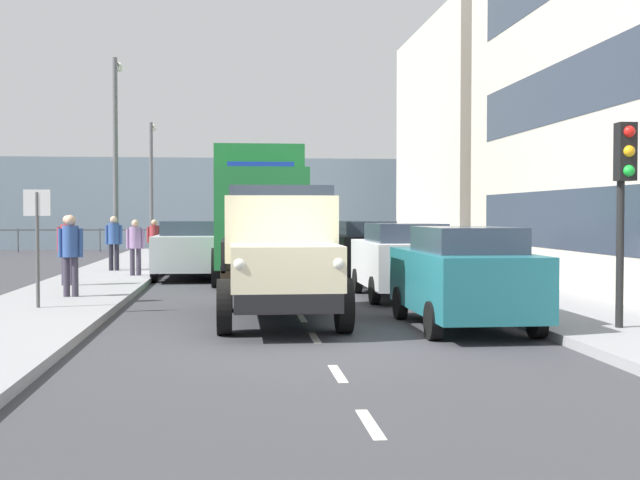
{
  "coord_description": "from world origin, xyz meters",
  "views": [
    {
      "loc": [
        1.24,
        12.29,
        1.94
      ],
      "look_at": [
        -0.75,
        -6.9,
        1.32
      ],
      "focal_mm": 46.37,
      "sensor_mm": 36.0,
      "label": 1
    }
  ],
  "objects_px": {
    "lamp_post_promenade": "(116,145)",
    "car_silver_oppositeside_0": "(189,248)",
    "pedestrian_strolling": "(114,238)",
    "pedestrian_with_bag": "(71,248)",
    "traffic_light_near": "(624,179)",
    "lamp_post_far": "(152,175)",
    "pedestrian_by_lamp": "(135,243)",
    "pedestrian_in_dark_coat": "(154,238)",
    "car_teal_kerbside_near": "(463,276)",
    "lorry_cargo_green": "(258,209)",
    "car_white_kerbside_1": "(403,259)",
    "truck_vintage_cream": "(280,257)",
    "street_sign": "(37,227)",
    "pedestrian_couple_a": "(68,244)",
    "car_black_kerbside_2": "(364,249)"
  },
  "relations": [
    {
      "from": "pedestrian_strolling",
      "to": "car_teal_kerbside_near",
      "type": "bearing_deg",
      "value": 120.65
    },
    {
      "from": "truck_vintage_cream",
      "to": "car_black_kerbside_2",
      "type": "xyz_separation_m",
      "value": [
        -3.05,
        -9.77,
        -0.28
      ]
    },
    {
      "from": "traffic_light_near",
      "to": "pedestrian_strolling",
      "type": "bearing_deg",
      "value": -55.36
    },
    {
      "from": "lamp_post_promenade",
      "to": "lamp_post_far",
      "type": "relative_size",
      "value": 1.16
    },
    {
      "from": "lorry_cargo_green",
      "to": "car_silver_oppositeside_0",
      "type": "xyz_separation_m",
      "value": [
        2.05,
        -0.43,
        -1.18
      ]
    },
    {
      "from": "car_teal_kerbside_near",
      "to": "pedestrian_strolling",
      "type": "distance_m",
      "value": 14.97
    },
    {
      "from": "pedestrian_strolling",
      "to": "lamp_post_promenade",
      "type": "distance_m",
      "value": 3.07
    },
    {
      "from": "lamp_post_far",
      "to": "truck_vintage_cream",
      "type": "bearing_deg",
      "value": 101.05
    },
    {
      "from": "car_white_kerbside_1",
      "to": "traffic_light_near",
      "type": "bearing_deg",
      "value": 108.99
    },
    {
      "from": "pedestrian_strolling",
      "to": "lamp_post_promenade",
      "type": "xyz_separation_m",
      "value": [
        -0.0,
        -0.64,
        3.0
      ]
    },
    {
      "from": "pedestrian_strolling",
      "to": "lamp_post_far",
      "type": "height_order",
      "value": "lamp_post_far"
    },
    {
      "from": "car_teal_kerbside_near",
      "to": "pedestrian_by_lamp",
      "type": "xyz_separation_m",
      "value": [
        6.71,
        -10.7,
        0.2
      ]
    },
    {
      "from": "pedestrian_by_lamp",
      "to": "lamp_post_promenade",
      "type": "relative_size",
      "value": 0.24
    },
    {
      "from": "car_white_kerbside_1",
      "to": "pedestrian_with_bag",
      "type": "distance_m",
      "value": 7.38
    },
    {
      "from": "car_teal_kerbside_near",
      "to": "car_white_kerbside_1",
      "type": "distance_m",
      "value": 5.01
    },
    {
      "from": "lamp_post_far",
      "to": "street_sign",
      "type": "relative_size",
      "value": 2.6
    },
    {
      "from": "car_white_kerbside_1",
      "to": "pedestrian_with_bag",
      "type": "height_order",
      "value": "pedestrian_with_bag"
    },
    {
      "from": "pedestrian_in_dark_coat",
      "to": "lamp_post_far",
      "type": "distance_m",
      "value": 8.49
    },
    {
      "from": "car_black_kerbside_2",
      "to": "pedestrian_couple_a",
      "type": "distance_m",
      "value": 8.62
    },
    {
      "from": "traffic_light_near",
      "to": "lamp_post_far",
      "type": "height_order",
      "value": "lamp_post_far"
    },
    {
      "from": "lorry_cargo_green",
      "to": "car_black_kerbside_2",
      "type": "bearing_deg",
      "value": 174.66
    },
    {
      "from": "car_teal_kerbside_near",
      "to": "traffic_light_near",
      "type": "height_order",
      "value": "traffic_light_near"
    },
    {
      "from": "truck_vintage_cream",
      "to": "lorry_cargo_green",
      "type": "bearing_deg",
      "value": -89.34
    },
    {
      "from": "lorry_cargo_green",
      "to": "pedestrian_in_dark_coat",
      "type": "height_order",
      "value": "lorry_cargo_green"
    },
    {
      "from": "car_silver_oppositeside_0",
      "to": "lamp_post_promenade",
      "type": "relative_size",
      "value": 0.67
    },
    {
      "from": "lorry_cargo_green",
      "to": "lamp_post_promenade",
      "type": "xyz_separation_m",
      "value": [
        4.47,
        -2.49,
        2.08
      ]
    },
    {
      "from": "lamp_post_promenade",
      "to": "lamp_post_far",
      "type": "bearing_deg",
      "value": -90.56
    },
    {
      "from": "lorry_cargo_green",
      "to": "street_sign",
      "type": "relative_size",
      "value": 3.65
    },
    {
      "from": "lamp_post_promenade",
      "to": "car_silver_oppositeside_0",
      "type": "bearing_deg",
      "value": 139.47
    },
    {
      "from": "lorry_cargo_green",
      "to": "pedestrian_with_bag",
      "type": "distance_m",
      "value": 7.71
    },
    {
      "from": "pedestrian_in_dark_coat",
      "to": "car_silver_oppositeside_0",
      "type": "bearing_deg",
      "value": 108.1
    },
    {
      "from": "pedestrian_by_lamp",
      "to": "pedestrian_in_dark_coat",
      "type": "distance_m",
      "value": 5.17
    },
    {
      "from": "pedestrian_with_bag",
      "to": "lamp_post_far",
      "type": "distance_m",
      "value": 19.43
    },
    {
      "from": "car_white_kerbside_1",
      "to": "pedestrian_couple_a",
      "type": "xyz_separation_m",
      "value": [
        8.0,
        -2.52,
        0.29
      ]
    },
    {
      "from": "pedestrian_by_lamp",
      "to": "pedestrian_in_dark_coat",
      "type": "bearing_deg",
      "value": -90.56
    },
    {
      "from": "car_teal_kerbside_near",
      "to": "car_black_kerbside_2",
      "type": "relative_size",
      "value": 0.94
    },
    {
      "from": "car_teal_kerbside_near",
      "to": "pedestrian_in_dark_coat",
      "type": "relative_size",
      "value": 2.59
    },
    {
      "from": "pedestrian_with_bag",
      "to": "pedestrian_by_lamp",
      "type": "distance_m",
      "value": 6.11
    },
    {
      "from": "pedestrian_with_bag",
      "to": "lamp_post_promenade",
      "type": "height_order",
      "value": "lamp_post_promenade"
    },
    {
      "from": "pedestrian_couple_a",
      "to": "street_sign",
      "type": "relative_size",
      "value": 0.78
    },
    {
      "from": "car_teal_kerbside_near",
      "to": "lamp_post_far",
      "type": "distance_m",
      "value": 25.21
    },
    {
      "from": "lamp_post_promenade",
      "to": "car_black_kerbside_2",
      "type": "bearing_deg",
      "value": 159.95
    },
    {
      "from": "car_silver_oppositeside_0",
      "to": "pedestrian_by_lamp",
      "type": "relative_size",
      "value": 2.82
    },
    {
      "from": "pedestrian_couple_a",
      "to": "traffic_light_near",
      "type": "distance_m",
      "value": 13.54
    },
    {
      "from": "car_teal_kerbside_near",
      "to": "pedestrian_by_lamp",
      "type": "height_order",
      "value": "pedestrian_by_lamp"
    },
    {
      "from": "truck_vintage_cream",
      "to": "lamp_post_far",
      "type": "relative_size",
      "value": 0.97
    },
    {
      "from": "traffic_light_near",
      "to": "car_teal_kerbside_near",
      "type": "bearing_deg",
      "value": -31.11
    },
    {
      "from": "pedestrian_couple_a",
      "to": "car_white_kerbside_1",
      "type": "bearing_deg",
      "value": 162.5
    },
    {
      "from": "car_teal_kerbside_near",
      "to": "lamp_post_promenade",
      "type": "height_order",
      "value": "lamp_post_promenade"
    },
    {
      "from": "pedestrian_in_dark_coat",
      "to": "street_sign",
      "type": "bearing_deg",
      "value": 86.01
    }
  ]
}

